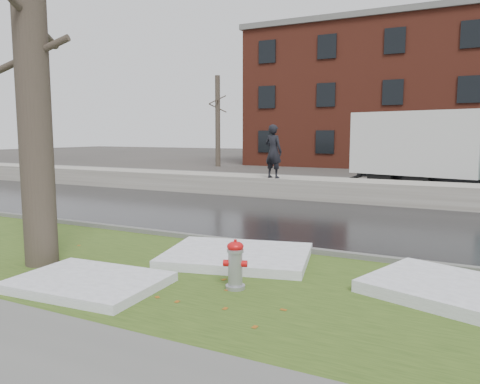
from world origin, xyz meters
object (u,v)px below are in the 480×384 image
at_px(fire_hydrant, 235,262).
at_px(tree, 31,60).
at_px(box_truck, 446,150).
at_px(worker, 273,151).

bearing_deg(fire_hydrant, tree, 167.15).
height_order(box_truck, worker, box_truck).
distance_m(tree, box_truck, 15.77).
distance_m(fire_hydrant, worker, 10.44).
relative_size(box_truck, worker, 5.05).
relative_size(fire_hydrant, box_truck, 0.08).
distance_m(box_truck, worker, 7.10).
bearing_deg(worker, tree, 103.71).
distance_m(fire_hydrant, box_truck, 14.39).
bearing_deg(tree, fire_hydrant, 5.76).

